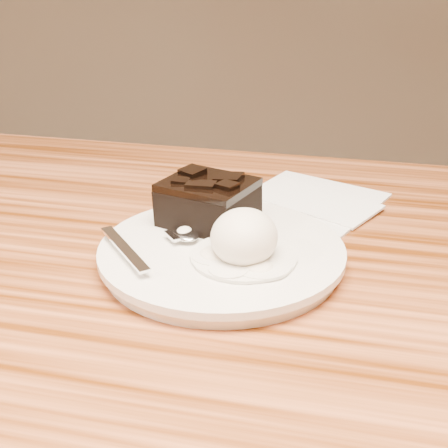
% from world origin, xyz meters
% --- Properties ---
extents(plate, '(0.24, 0.24, 0.02)m').
position_xyz_m(plate, '(0.07, 0.03, 0.76)').
color(plate, white).
rests_on(plate, dining_table).
extents(brownie, '(0.11, 0.10, 0.04)m').
position_xyz_m(brownie, '(0.05, 0.09, 0.79)').
color(brownie, black).
rests_on(brownie, plate).
extents(ice_cream_scoop, '(0.06, 0.07, 0.05)m').
position_xyz_m(ice_cream_scoop, '(0.10, 0.01, 0.79)').
color(ice_cream_scoop, white).
rests_on(ice_cream_scoop, plate).
extents(melt_puddle, '(0.10, 0.10, 0.00)m').
position_xyz_m(melt_puddle, '(0.10, 0.01, 0.77)').
color(melt_puddle, silver).
rests_on(melt_puddle, plate).
extents(spoon, '(0.13, 0.14, 0.01)m').
position_xyz_m(spoon, '(0.03, 0.04, 0.77)').
color(spoon, silver).
rests_on(spoon, plate).
extents(napkin, '(0.20, 0.20, 0.01)m').
position_xyz_m(napkin, '(0.14, 0.22, 0.75)').
color(napkin, white).
rests_on(napkin, dining_table).
extents(crumb_a, '(0.01, 0.01, 0.00)m').
position_xyz_m(crumb_a, '(0.13, -0.02, 0.77)').
color(crumb_a, black).
rests_on(crumb_a, plate).
extents(crumb_b, '(0.01, 0.01, 0.00)m').
position_xyz_m(crumb_b, '(0.06, 0.02, 0.77)').
color(crumb_b, black).
rests_on(crumb_b, plate).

